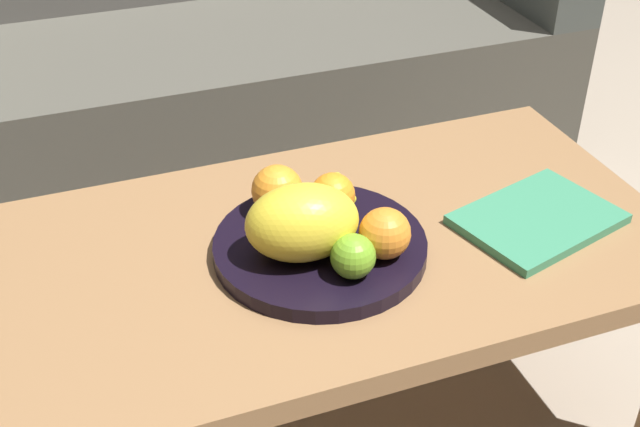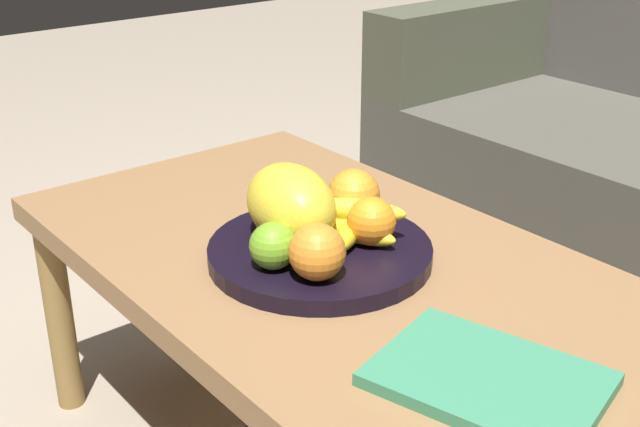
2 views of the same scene
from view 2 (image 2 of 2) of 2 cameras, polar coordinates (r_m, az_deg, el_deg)
The scene contains 9 objects.
coffee_table at distance 1.24m, azimuth 1.69°, elevation -5.35°, with size 1.10×0.59×0.43m.
fruit_bowl at distance 1.21m, azimuth 0.00°, elevation -2.70°, with size 0.33×0.33×0.03m, color black.
melon_large_front at distance 1.20m, azimuth -2.03°, elevation 0.64°, with size 0.17×0.12×0.12m, color yellow.
orange_front at distance 1.10m, azimuth -0.20°, elevation -2.68°, with size 0.08×0.08×0.08m, color orange.
orange_left at distance 1.20m, azimuth 3.57°, elevation -0.53°, with size 0.07×0.07×0.07m, color orange.
orange_right at distance 1.27m, azimuth 2.33°, elevation 1.28°, with size 0.08×0.08×0.08m, color orange.
apple_right at distance 1.13m, azimuth -3.27°, elevation -2.25°, with size 0.07×0.07×0.07m, color #6CA626.
banana_bunch at distance 1.22m, azimuth 2.27°, elevation -0.65°, with size 0.15×0.14×0.06m.
magazine at distance 0.97m, azimuth 11.57°, elevation -11.17°, with size 0.25×0.18×0.02m, color #398760.
Camera 2 is at (0.82, -0.70, 0.99)m, focal length 46.26 mm.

